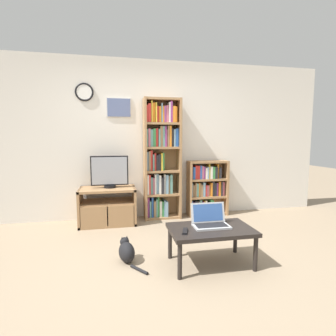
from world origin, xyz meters
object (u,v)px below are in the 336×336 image
Objects in this scene: bookshelf_short at (206,188)px; remote_near_laptop at (185,231)px; bookshelf_tall at (160,158)px; tv_stand at (108,206)px; television at (110,172)px; cat at (127,251)px; laptop at (210,220)px; coffee_table at (211,232)px.

remote_near_laptop is (-0.86, -1.81, -0.06)m from bookshelf_short.
tv_stand is at bearing -169.83° from bookshelf_tall.
television is 1.19× the size of cat.
laptop is 0.34m from remote_near_laptop.
tv_stand is at bearing 84.37° from cat.
bookshelf_short is 1.84m from coffee_table.
television is at bearing 37.43° from tv_stand.
bookshelf_short is at bearing 1.06° from bookshelf_tall.
bookshelf_short reaches higher than laptop.
laptop reaches higher than tv_stand.
television is 1.91m from laptop.
coffee_table is at bearing -107.92° from bookshelf_short.
tv_stand is at bearing -45.36° from remote_near_laptop.
remote_near_laptop is at bearing -64.28° from tv_stand.
bookshelf_short is (1.62, 0.14, -0.34)m from television.
cat is at bearing -82.21° from television.
bookshelf_tall reaches higher than cat.
laptop is at bearing -108.20° from bookshelf_short.
television is 1.97m from coffee_table.
laptop is (0.24, -1.67, -0.55)m from bookshelf_tall.
coffee_table is at bearing -82.35° from bookshelf_tall.
bookshelf_tall is 2.28× the size of coffee_table.
remote_near_laptop is at bearing -167.30° from coffee_table.
bookshelf_short reaches higher than remote_near_laptop.
tv_stand is 1.79× the size of cat.
bookshelf_short is at bearing -96.51° from remote_near_laptop.
bookshelf_tall is at bearing 8.62° from television.
laptop reaches higher than cat.
tv_stand reaches higher than coffee_table.
coffee_table is at bearing -148.38° from remote_near_laptop.
coffee_table is 2.29× the size of laptop.
laptop is (0.01, 0.07, 0.10)m from coffee_table.
cat is at bearing 169.44° from laptop.
bookshelf_short is 2.50× the size of laptop.
television reaches higher than cat.
bookshelf_tall is 1.90m from remote_near_laptop.
laptop is at bearing -26.21° from cat.
bookshelf_short reaches higher than tv_stand.
television is 1.55m from cat.
television reaches higher than laptop.
bookshelf_tall reaches higher than coffee_table.
cat is at bearing -112.87° from bookshelf_tall.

